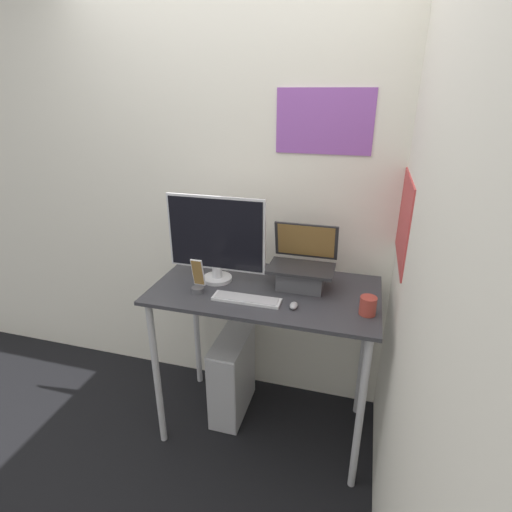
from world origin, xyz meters
name	(u,v)px	position (x,y,z in m)	size (l,w,h in m)	color
ground_plane	(249,467)	(0.00, 0.00, 0.00)	(12.00, 12.00, 0.00)	black
wall_back	(283,204)	(0.00, 0.72, 1.30)	(6.00, 0.06, 2.60)	silver
wall_side_right	(417,264)	(0.68, 0.00, 1.30)	(0.06, 6.00, 2.60)	silver
desk	(265,310)	(0.00, 0.32, 0.81)	(1.18, 0.64, 0.94)	#333338
laptop	(302,271)	(0.18, 0.39, 1.04)	(0.34, 0.26, 0.32)	#4C4C51
monitor	(216,240)	(-0.28, 0.34, 1.18)	(0.54, 0.16, 0.47)	silver
keyboard	(247,299)	(-0.06, 0.16, 0.95)	(0.34, 0.09, 0.02)	silver
mouse	(294,306)	(0.18, 0.16, 0.96)	(0.04, 0.06, 0.03)	#99999E
cell_phone	(198,282)	(-0.33, 0.19, 1.00)	(0.06, 0.07, 0.18)	#4C4C51
computer_tower	(232,376)	(-0.23, 0.39, 0.27)	(0.18, 0.42, 0.53)	silver
mug	(368,306)	(0.52, 0.19, 0.99)	(0.08, 0.08, 0.09)	#9E382D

